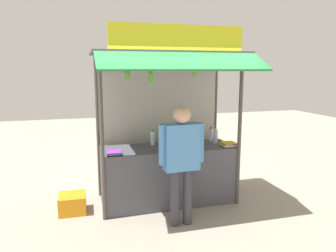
{
  "coord_description": "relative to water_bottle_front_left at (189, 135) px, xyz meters",
  "views": [
    {
      "loc": [
        -1.36,
        -4.91,
        2.19
      ],
      "look_at": [
        0.0,
        0.0,
        1.29
      ],
      "focal_mm": 34.3,
      "sensor_mm": 36.0,
      "label": 1
    }
  ],
  "objects": [
    {
      "name": "water_bottle_back_right",
      "position": [
        0.42,
        0.01,
        -0.01
      ],
      "size": [
        0.07,
        0.07,
        0.25
      ],
      "color": "silver",
      "rests_on": "stall_counter"
    },
    {
      "name": "vendor_person",
      "position": [
        -0.48,
        -1.08,
        -0.04
      ],
      "size": [
        0.65,
        0.24,
        1.71
      ],
      "rotation": [
        0.0,
        0.0,
        0.05
      ],
      "color": "#383842",
      "rests_on": "ground"
    },
    {
      "name": "plastic_crate",
      "position": [
        -1.98,
        -0.25,
        -0.93
      ],
      "size": [
        0.41,
        0.41,
        0.28
      ],
      "primitive_type": "cube",
      "rotation": [
        0.0,
        0.0,
        -0.02
      ],
      "color": "orange",
      "rests_on": "ground"
    },
    {
      "name": "water_bottle_front_left",
      "position": [
        0.0,
        0.0,
        0.0
      ],
      "size": [
        0.08,
        0.08,
        0.27
      ],
      "color": "silver",
      "rests_on": "stall_counter"
    },
    {
      "name": "banana_bunch_rightmost",
      "position": [
        -0.17,
        -0.73,
        1.09
      ],
      "size": [
        0.09,
        0.09,
        0.24
      ],
      "color": "#332D23"
    },
    {
      "name": "banana_bunch_leftmost",
      "position": [
        -0.83,
        -0.73,
        1.02
      ],
      "size": [
        0.09,
        0.09,
        0.33
      ],
      "color": "#332D23"
    },
    {
      "name": "water_bottle_rear_center",
      "position": [
        0.43,
        -0.18,
        -0.01
      ],
      "size": [
        0.07,
        0.07,
        0.25
      ],
      "color": "silver",
      "rests_on": "stall_counter"
    },
    {
      "name": "ground_plane",
      "position": [
        -0.44,
        -0.25,
        -1.07
      ],
      "size": [
        20.0,
        20.0,
        0.0
      ],
      "primitive_type": "plane",
      "color": "#9E9384"
    },
    {
      "name": "magazine_stack_center",
      "position": [
        -1.34,
        -0.49,
        -0.1
      ],
      "size": [
        0.24,
        0.3,
        0.05
      ],
      "color": "black",
      "rests_on": "stall_counter"
    },
    {
      "name": "banana_bunch_inner_left",
      "position": [
        -1.15,
        -0.73,
        1.04
      ],
      "size": [
        0.09,
        0.09,
        0.28
      ],
      "color": "#332D23"
    },
    {
      "name": "stall_counter",
      "position": [
        -0.44,
        -0.25,
        -0.6
      ],
      "size": [
        2.16,
        0.77,
        0.94
      ],
      "primitive_type": "cube",
      "color": "#4C4C56",
      "rests_on": "ground"
    },
    {
      "name": "water_bottle_right",
      "position": [
        -0.65,
        -0.04,
        -0.0
      ],
      "size": [
        0.07,
        0.07,
        0.27
      ],
      "color": "silver",
      "rests_on": "stall_counter"
    },
    {
      "name": "stall_structure",
      "position": [
        -0.44,
        -0.07,
        0.65
      ],
      "size": [
        2.36,
        1.7,
        2.8
      ],
      "color": "#4C4742",
      "rests_on": "ground"
    },
    {
      "name": "magazine_stack_front_right",
      "position": [
        -0.15,
        -0.42,
        -0.11
      ],
      "size": [
        0.25,
        0.26,
        0.04
      ],
      "color": "white",
      "rests_on": "stall_counter"
    },
    {
      "name": "magazine_stack_left",
      "position": [
        0.54,
        -0.45,
        -0.1
      ],
      "size": [
        0.26,
        0.26,
        0.06
      ],
      "color": "blue",
      "rests_on": "stall_counter"
    }
  ]
}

